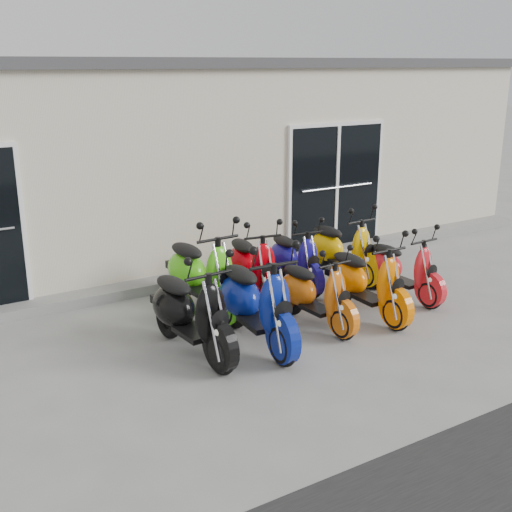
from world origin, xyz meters
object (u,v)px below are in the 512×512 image
object	(u,v)px
scooter_back_red	(252,257)
scooter_back_yellow	(343,240)
scooter_back_blue	(295,251)
scooter_back_green	(202,263)
scooter_front_red	(403,260)
scooter_front_orange_a	(316,284)
scooter_front_orange_b	(367,272)
scooter_front_black	(190,300)
scooter_front_blue	(256,290)

from	to	relation	value
scooter_back_red	scooter_back_yellow	world-z (taller)	scooter_back_red
scooter_back_red	scooter_back_blue	distance (m)	0.80
scooter_back_green	scooter_back_yellow	distance (m)	2.52
scooter_front_red	scooter_back_red	world-z (taller)	scooter_back_red
scooter_front_orange_a	scooter_front_red	bearing A→B (deg)	2.88
scooter_front_orange_a	scooter_back_blue	xyz separation A→B (m)	(0.64, 1.38, 0.00)
scooter_front_orange_a	scooter_front_red	distance (m)	1.70
scooter_front_orange_b	scooter_back_yellow	distance (m)	1.57
scooter_front_black	scooter_front_orange_a	distance (m)	1.74
scooter_front_orange_a	scooter_back_blue	size ratio (longest dim) A/B	1.00
scooter_front_red	scooter_front_orange_b	bearing A→B (deg)	-166.23
scooter_back_yellow	scooter_front_blue	bearing A→B (deg)	-153.54
scooter_front_black	scooter_front_blue	bearing A→B (deg)	-16.05
scooter_back_green	scooter_front_orange_a	bearing A→B (deg)	-53.54
scooter_back_yellow	scooter_back_green	bearing A→B (deg)	179.03
scooter_front_orange_b	scooter_back_green	xyz separation A→B (m)	(-1.80, 1.29, 0.07)
scooter_front_blue	scooter_front_orange_b	bearing A→B (deg)	4.17
scooter_front_black	scooter_back_blue	distance (m)	2.71
scooter_back_red	scooter_back_yellow	xyz separation A→B (m)	(1.67, 0.00, -0.00)
scooter_back_blue	scooter_back_yellow	xyz separation A→B (m)	(0.87, -0.07, 0.05)
scooter_front_black	scooter_back_red	bearing A→B (deg)	33.90
scooter_front_blue	scooter_back_yellow	xyz separation A→B (m)	(2.46, 1.40, -0.07)
scooter_back_green	scooter_back_blue	distance (m)	1.66
scooter_front_black	scooter_front_orange_a	world-z (taller)	scooter_front_black
scooter_front_black	scooter_front_blue	world-z (taller)	scooter_front_blue
scooter_back_red	scooter_back_blue	world-z (taller)	scooter_back_red
scooter_front_black	scooter_front_orange_a	bearing A→B (deg)	-6.69
scooter_front_black	scooter_front_orange_b	xyz separation A→B (m)	(2.52, -0.15, -0.05)
scooter_front_black	scooter_front_orange_b	bearing A→B (deg)	-7.72
scooter_back_blue	scooter_back_green	bearing A→B (deg)	-169.05
scooter_front_black	scooter_front_orange_a	xyz separation A→B (m)	(1.73, -0.07, -0.10)
scooter_front_orange_b	scooter_front_red	xyz separation A→B (m)	(0.90, 0.26, -0.05)
scooter_front_red	scooter_back_green	bearing A→B (deg)	156.75
scooter_front_black	scooter_back_green	world-z (taller)	scooter_back_green
scooter_front_black	scooter_back_green	distance (m)	1.35
scooter_back_green	scooter_front_orange_b	bearing A→B (deg)	-39.01
scooter_back_blue	scooter_front_blue	bearing A→B (deg)	-132.04
scooter_front_orange_b	scooter_front_red	size ratio (longest dim) A/B	1.09
scooter_front_red	scooter_front_orange_a	bearing A→B (deg)	-176.25
scooter_front_orange_a	scooter_back_red	size ratio (longest dim) A/B	0.92
scooter_front_orange_a	scooter_front_orange_b	size ratio (longest dim) A/B	0.92
scooter_front_orange_a	scooter_back_green	xyz separation A→B (m)	(-1.01, 1.21, 0.12)
scooter_back_red	scooter_back_green	bearing A→B (deg)	-164.70
scooter_front_orange_b	scooter_back_green	bearing A→B (deg)	144.90
scooter_front_red	scooter_back_red	size ratio (longest dim) A/B	0.92
scooter_front_orange_a	scooter_front_orange_b	world-z (taller)	scooter_front_orange_b
scooter_back_blue	scooter_front_orange_b	bearing A→B (deg)	-78.81
scooter_front_blue	scooter_front_orange_a	xyz separation A→B (m)	(0.95, 0.09, -0.12)
scooter_front_blue	scooter_back_green	world-z (taller)	scooter_back_green
scooter_front_red	scooter_back_green	size ratio (longest dim) A/B	0.82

